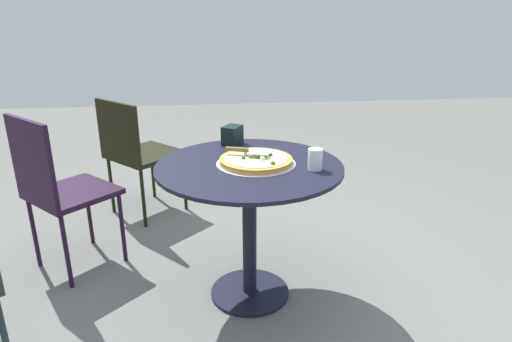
{
  "coord_description": "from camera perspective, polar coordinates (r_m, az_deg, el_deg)",
  "views": [
    {
      "loc": [
        1.96,
        -0.19,
        1.39
      ],
      "look_at": [
        -0.01,
        0.03,
        0.68
      ],
      "focal_mm": 31.2,
      "sensor_mm": 36.0,
      "label": 1
    }
  ],
  "objects": [
    {
      "name": "patio_chair_far",
      "position": [
        2.59,
        -24.13,
        -1.58
      ],
      "size": [
        0.57,
        0.57,
        0.9
      ],
      "color": "black",
      "rests_on": "ground"
    },
    {
      "name": "pizza_server",
      "position": [
        2.1,
        -1.16,
        2.62
      ],
      "size": [
        0.11,
        0.21,
        0.02
      ],
      "color": "silver",
      "rests_on": "pizza_on_tray"
    },
    {
      "name": "ground_plane",
      "position": [
        2.41,
        -0.79,
        -15.38
      ],
      "size": [
        10.0,
        10.0,
        0.0
      ],
      "primitive_type": "plane",
      "color": "slate"
    },
    {
      "name": "patio_table",
      "position": [
        2.14,
        -0.86,
        -3.37
      ],
      "size": [
        0.88,
        0.88,
        0.71
      ],
      "color": "black",
      "rests_on": "ground"
    },
    {
      "name": "pizza_on_tray",
      "position": [
        2.09,
        0.0,
        1.33
      ],
      "size": [
        0.37,
        0.37,
        0.05
      ],
      "color": "silver",
      "rests_on": "patio_table"
    },
    {
      "name": "napkin_dispenser",
      "position": [
        2.39,
        -3.05,
        4.6
      ],
      "size": [
        0.13,
        0.13,
        0.1
      ],
      "primitive_type": "cube",
      "rotation": [
        0.0,
        0.0,
        2.58
      ],
      "color": "black",
      "rests_on": "patio_table"
    },
    {
      "name": "patio_chair_corner",
      "position": [
        3.17,
        -15.15,
        2.77
      ],
      "size": [
        0.61,
        0.61,
        0.84
      ],
      "color": "black",
      "rests_on": "ground"
    },
    {
      "name": "drinking_cup",
      "position": [
        2.02,
        7.59,
        1.51
      ],
      "size": [
        0.07,
        0.07,
        0.1
      ],
      "primitive_type": "cylinder",
      "color": "white",
      "rests_on": "patio_table"
    }
  ]
}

